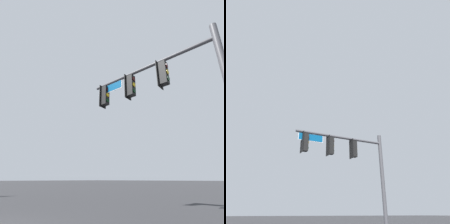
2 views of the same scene
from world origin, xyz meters
The scene contains 1 object.
signal_pole_near centered at (-3.23, -5.32, 4.89)m, with size 6.37×0.61×6.93m.
Camera 2 is at (3.63, 7.29, 1.70)m, focal length 35.00 mm.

